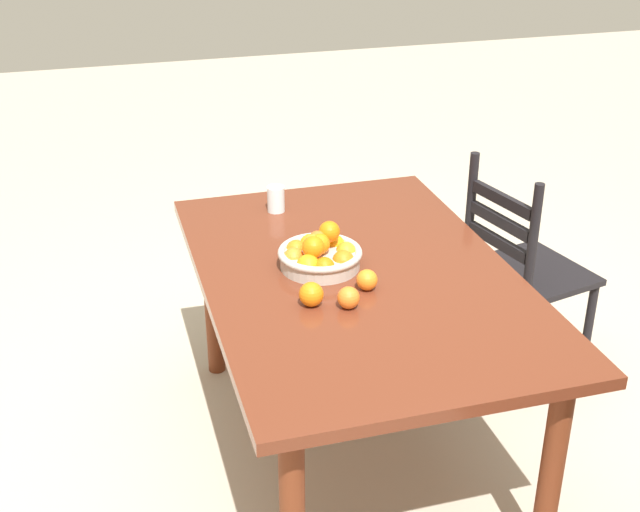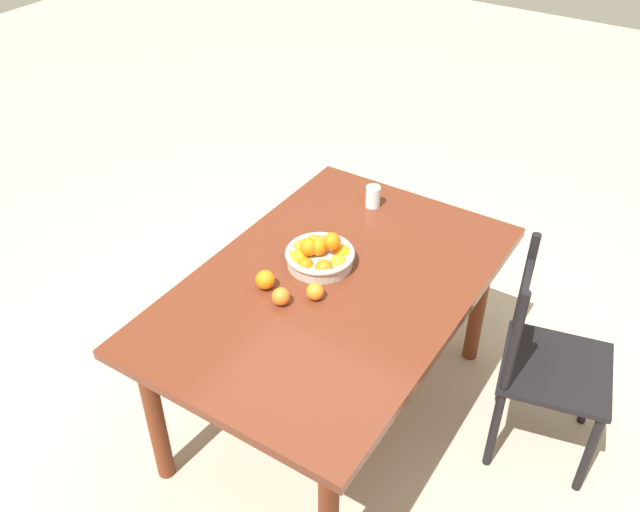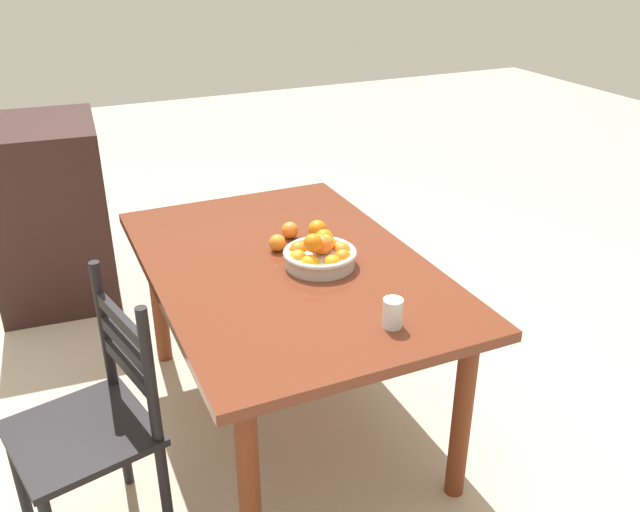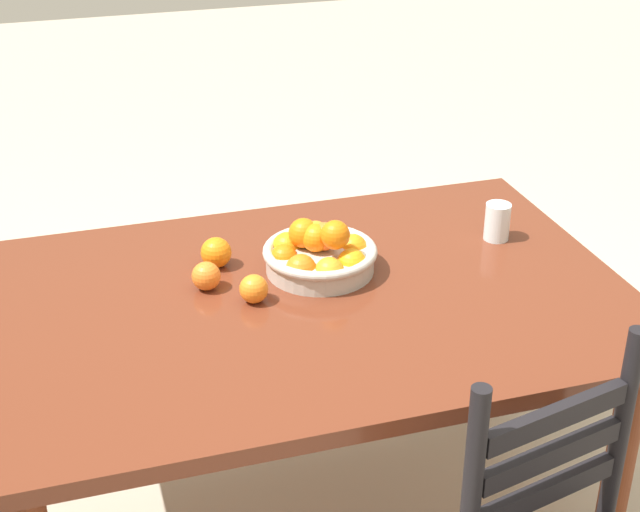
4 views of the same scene
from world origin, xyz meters
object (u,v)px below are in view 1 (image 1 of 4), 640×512
(orange_loose_0, at_px, (311,294))
(drinking_glass, at_px, (276,199))
(orange_loose_2, at_px, (367,280))
(fruit_bowl, at_px, (320,254))
(chair_near_window, at_px, (521,274))
(dining_table, at_px, (357,296))
(orange_loose_1, at_px, (349,298))

(orange_loose_0, xyz_separation_m, drinking_glass, (-0.73, 0.06, 0.01))
(orange_loose_0, distance_m, orange_loose_2, 0.20)
(fruit_bowl, bearing_deg, chair_near_window, 104.94)
(dining_table, distance_m, fruit_bowl, 0.19)
(dining_table, xyz_separation_m, orange_loose_2, (0.11, -0.01, 0.12))
(orange_loose_2, bearing_deg, orange_loose_1, -44.13)
(fruit_bowl, distance_m, orange_loose_2, 0.21)
(orange_loose_2, bearing_deg, chair_near_window, 118.17)
(orange_loose_0, bearing_deg, orange_loose_2, 103.99)
(orange_loose_2, bearing_deg, orange_loose_0, -76.01)
(chair_near_window, height_order, fruit_bowl, chair_near_window)
(dining_table, distance_m, chair_near_window, 0.87)
(drinking_glass, bearing_deg, orange_loose_1, 3.11)
(fruit_bowl, height_order, orange_loose_2, fruit_bowl)
(orange_loose_2, bearing_deg, fruit_bowl, -151.78)
(dining_table, xyz_separation_m, orange_loose_1, (0.21, -0.10, 0.12))
(chair_near_window, relative_size, fruit_bowl, 3.31)
(orange_loose_1, height_order, orange_loose_2, orange_loose_1)
(chair_near_window, xyz_separation_m, orange_loose_1, (0.52, -0.89, 0.31))
(orange_loose_2, bearing_deg, drinking_glass, -168.96)
(dining_table, xyz_separation_m, orange_loose_0, (0.16, -0.20, 0.12))
(dining_table, height_order, chair_near_window, chair_near_window)
(dining_table, xyz_separation_m, fruit_bowl, (-0.07, -0.11, 0.13))
(orange_loose_2, height_order, drinking_glass, drinking_glass)
(orange_loose_1, xyz_separation_m, drinking_glass, (-0.77, -0.04, 0.01))
(orange_loose_0, xyz_separation_m, orange_loose_1, (0.04, 0.10, -0.00))
(chair_near_window, bearing_deg, dining_table, 98.61)
(dining_table, relative_size, chair_near_window, 1.65)
(chair_near_window, bearing_deg, orange_loose_1, 107.41)
(orange_loose_0, height_order, drinking_glass, drinking_glass)
(orange_loose_1, xyz_separation_m, orange_loose_2, (-0.09, 0.09, -0.00))
(orange_loose_1, distance_m, drinking_glass, 0.77)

